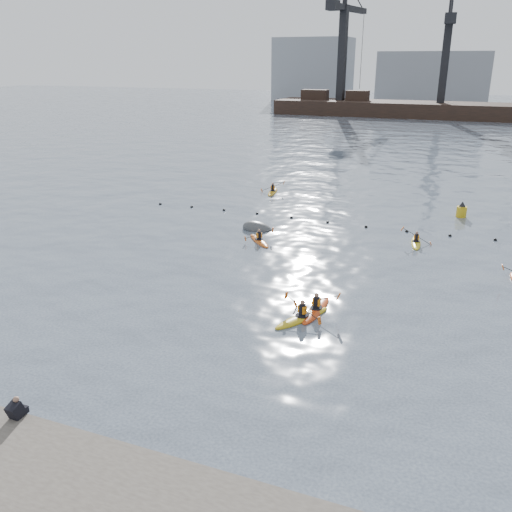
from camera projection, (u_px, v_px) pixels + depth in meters
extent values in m
plane|color=#363F4E|center=(235.00, 376.00, 21.65)|extent=(400.00, 400.00, 0.00)
cube|color=black|center=(15.00, 411.00, 18.23)|extent=(0.38, 0.60, 0.67)
cube|color=black|center=(21.00, 411.00, 18.47)|extent=(0.34, 0.40, 0.24)
sphere|color=#8C6651|center=(16.00, 399.00, 18.18)|extent=(0.21, 0.21, 0.21)
sphere|color=black|center=(160.00, 204.00, 47.19)|extent=(0.24, 0.24, 0.24)
sphere|color=black|center=(192.00, 207.00, 46.29)|extent=(0.24, 0.24, 0.24)
sphere|color=black|center=(224.00, 210.00, 45.32)|extent=(0.24, 0.24, 0.24)
sphere|color=black|center=(257.00, 214.00, 44.25)|extent=(0.24, 0.24, 0.24)
sphere|color=black|center=(291.00, 218.00, 43.10)|extent=(0.24, 0.24, 0.24)
sphere|color=black|center=(328.00, 222.00, 41.91)|extent=(0.24, 0.24, 0.24)
sphere|color=black|center=(366.00, 227.00, 40.75)|extent=(0.24, 0.24, 0.24)
sphere|color=black|center=(407.00, 231.00, 39.69)|extent=(0.24, 0.24, 0.24)
sphere|color=black|center=(450.00, 236.00, 38.72)|extent=(0.24, 0.24, 0.24)
sphere|color=black|center=(495.00, 240.00, 37.82)|extent=(0.24, 0.24, 0.24)
cube|color=black|center=(439.00, 113.00, 117.42)|extent=(72.00, 12.00, 4.50)
cube|color=black|center=(315.00, 95.00, 125.99)|extent=(6.00, 3.00, 2.20)
cube|color=black|center=(358.00, 95.00, 122.52)|extent=(5.00, 3.00, 2.20)
cube|color=black|center=(342.00, 54.00, 120.87)|extent=(1.85, 1.85, 20.00)
cube|color=black|center=(349.00, 8.00, 119.81)|extent=(4.31, 17.93, 1.20)
cube|color=black|center=(333.00, 5.00, 112.61)|extent=(2.62, 2.94, 2.00)
cube|color=black|center=(445.00, 61.00, 113.75)|extent=(1.73, 1.73, 17.00)
cube|color=black|center=(449.00, 21.00, 113.07)|extent=(2.50, 15.05, 1.20)
cube|color=black|center=(450.00, 18.00, 106.32)|extent=(2.42, 2.78, 2.00)
cube|color=black|center=(451.00, 3.00, 109.98)|extent=(0.87, 0.87, 5.00)
cube|color=gray|center=(313.00, 70.00, 163.45)|extent=(22.00, 14.00, 18.00)
cube|color=gray|center=(433.00, 78.00, 151.99)|extent=(30.00, 14.00, 14.00)
ellipsoid|color=#BF3B11|center=(316.00, 310.00, 27.19)|extent=(0.93, 3.55, 0.35)
cylinder|color=black|center=(316.00, 308.00, 27.14)|extent=(0.70, 0.70, 0.07)
cylinder|color=black|center=(316.00, 302.00, 27.04)|extent=(0.33, 0.33, 0.57)
cube|color=orange|center=(316.00, 302.00, 27.03)|extent=(0.41, 0.27, 0.37)
sphere|color=#8C6651|center=(317.00, 295.00, 26.91)|extent=(0.23, 0.23, 0.23)
cylinder|color=black|center=(316.00, 300.00, 27.00)|extent=(2.24, 0.19, 0.96)
cube|color=#D85914|center=(295.00, 304.00, 27.60)|extent=(0.20, 0.17, 0.37)
cube|color=#D85914|center=(338.00, 296.00, 26.40)|extent=(0.20, 0.17, 0.37)
ellipsoid|color=gold|center=(302.00, 318.00, 26.38)|extent=(2.28, 3.49, 0.36)
cylinder|color=black|center=(302.00, 315.00, 26.33)|extent=(0.90, 0.90, 0.07)
cylinder|color=black|center=(302.00, 310.00, 26.22)|extent=(0.33, 0.33, 0.58)
cube|color=orange|center=(302.00, 309.00, 26.21)|extent=(0.47, 0.40, 0.38)
sphere|color=#8C6651|center=(303.00, 302.00, 26.09)|extent=(0.23, 0.23, 0.23)
cylinder|color=black|center=(302.00, 308.00, 26.18)|extent=(2.14, 1.14, 0.62)
cube|color=#D85914|center=(286.00, 295.00, 26.90)|extent=(0.20, 0.20, 0.38)
cube|color=#D85914|center=(319.00, 321.00, 25.47)|extent=(0.20, 0.20, 0.38)
ellipsoid|color=#C05012|center=(259.00, 241.00, 37.58)|extent=(2.60, 2.80, 0.32)
cylinder|color=black|center=(259.00, 239.00, 37.54)|extent=(0.84, 0.84, 0.06)
cylinder|color=black|center=(259.00, 235.00, 37.44)|extent=(0.30, 0.30, 0.52)
cube|color=orange|center=(259.00, 235.00, 37.44)|extent=(0.41, 0.40, 0.34)
sphere|color=#8C6651|center=(259.00, 231.00, 37.32)|extent=(0.21, 0.21, 0.21)
cylinder|color=black|center=(259.00, 234.00, 37.41)|extent=(1.62, 1.46, 0.49)
cube|color=#D85914|center=(245.00, 238.00, 37.15)|extent=(0.18, 0.18, 0.34)
cube|color=#D85914|center=(273.00, 230.00, 37.67)|extent=(0.18, 0.18, 0.34)
ellipsoid|color=gold|center=(416.00, 243.00, 37.18)|extent=(0.99, 3.13, 0.31)
cylinder|color=black|center=(416.00, 241.00, 37.14)|extent=(0.64, 0.64, 0.06)
cylinder|color=black|center=(416.00, 238.00, 37.04)|extent=(0.29, 0.29, 0.50)
cube|color=orange|center=(416.00, 237.00, 37.04)|extent=(0.37, 0.25, 0.33)
sphere|color=#8C6651|center=(417.00, 233.00, 36.93)|extent=(0.20, 0.20, 0.20)
cylinder|color=black|center=(417.00, 236.00, 37.01)|extent=(1.87, 0.27, 1.04)
cube|color=#D85914|center=(402.00, 229.00, 37.08)|extent=(0.21, 0.16, 0.31)
cube|color=#D85914|center=(431.00, 244.00, 36.94)|extent=(0.21, 0.16, 0.31)
cube|color=#D85914|center=(503.00, 267.00, 30.42)|extent=(0.20, 0.17, 0.33)
ellipsoid|color=#C38F17|center=(273.00, 192.00, 51.42)|extent=(1.20, 3.41, 0.33)
cylinder|color=black|center=(273.00, 191.00, 51.37)|extent=(0.72, 0.72, 0.06)
cylinder|color=black|center=(273.00, 188.00, 51.27)|extent=(0.31, 0.31, 0.54)
cube|color=orange|center=(273.00, 187.00, 51.27)|extent=(0.41, 0.29, 0.36)
sphere|color=#8C6651|center=(273.00, 184.00, 51.15)|extent=(0.22, 0.22, 0.22)
cylinder|color=black|center=(273.00, 187.00, 51.24)|extent=(2.11, 0.38, 0.94)
cube|color=#D85914|center=(262.00, 190.00, 51.59)|extent=(0.21, 0.17, 0.35)
cube|color=#D85914|center=(284.00, 183.00, 50.88)|extent=(0.21, 0.17, 0.35)
ellipsoid|color=#424548|center=(258.00, 230.00, 40.25)|extent=(2.70, 1.74, 1.62)
cylinder|color=#BF8913|center=(461.00, 213.00, 43.35)|extent=(0.79, 0.79, 1.02)
cone|color=black|center=(463.00, 204.00, 43.10)|extent=(0.50, 0.50, 0.40)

